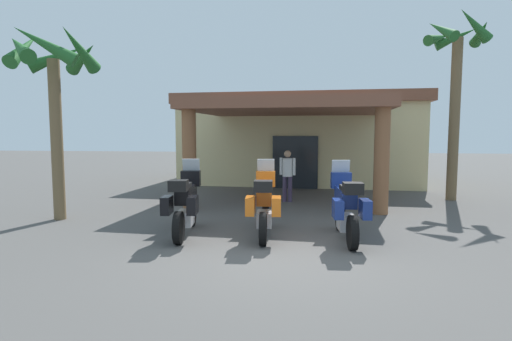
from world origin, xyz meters
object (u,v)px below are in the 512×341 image
at_px(motel_building, 300,138).
at_px(palm_tree_near_portico, 456,68).
at_px(pedestrian, 287,172).
at_px(motorcycle_black, 185,203).
at_px(palm_tree_roadside, 53,72).
at_px(motorcycle_orange, 264,204).
at_px(motorcycle_blue, 346,206).

xyz_separation_m(motel_building, palm_tree_near_portico, (5.12, -4.76, 2.30)).
bearing_deg(palm_tree_near_portico, pedestrian, -168.56).
distance_m(motorcycle_black, palm_tree_roadside, 4.90).
bearing_deg(pedestrian, motorcycle_orange, -169.41).
relative_size(motorcycle_black, pedestrian, 1.33).
distance_m(motorcycle_black, palm_tree_near_portico, 9.95).
relative_size(motel_building, pedestrian, 6.96).
bearing_deg(motorcycle_blue, motorcycle_black, 86.55).
xyz_separation_m(motorcycle_black, pedestrian, (1.96, 4.58, 0.26)).
bearing_deg(motel_building, motorcycle_black, -99.30).
bearing_deg(motorcycle_orange, palm_tree_near_portico, -49.77).
relative_size(motorcycle_black, motorcycle_blue, 1.00).
distance_m(motorcycle_orange, pedestrian, 4.45).
relative_size(motorcycle_orange, pedestrian, 1.33).
bearing_deg(pedestrian, palm_tree_roadside, 135.35).
relative_size(motorcycle_orange, palm_tree_near_portico, 0.37).
xyz_separation_m(pedestrian, palm_tree_roadside, (-5.66, -3.47, 2.77)).
height_order(motorcycle_black, palm_tree_roadside, palm_tree_roadside).
height_order(motorcycle_orange, palm_tree_near_portico, palm_tree_near_portico).
bearing_deg(motorcycle_orange, motorcycle_black, 90.64).
bearing_deg(motel_building, palm_tree_roadside, -119.68).
distance_m(motorcycle_black, pedestrian, 4.99).
relative_size(pedestrian, palm_tree_near_portico, 0.27).
distance_m(motorcycle_orange, palm_tree_near_portico, 8.67).
distance_m(pedestrian, palm_tree_roadside, 7.19).
bearing_deg(palm_tree_roadside, palm_tree_near_portico, 22.45).
bearing_deg(palm_tree_near_portico, motorcycle_black, -142.32).
bearing_deg(pedestrian, motel_building, 11.31).
relative_size(motorcycle_orange, palm_tree_roadside, 0.45).
height_order(motorcycle_black, motorcycle_orange, same).
xyz_separation_m(motel_building, motorcycle_black, (-2.22, -10.43, -1.31)).
bearing_deg(motel_building, motorcycle_orange, -90.11).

